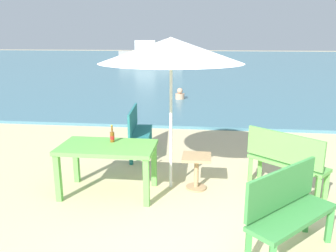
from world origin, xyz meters
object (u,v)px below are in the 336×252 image
Objects in this scene: beer_bottle_amber at (112,136)px; boat_fishing_trawler at (151,56)px; bench_green_right at (286,158)px; side_table_wood at (196,167)px; picnic_table_green at (108,152)px; bench_teal_center at (138,129)px; patio_umbrella at (171,50)px; swimmer_person at (180,95)px; bench_green_left at (288,207)px.

boat_fishing_trawler is at bearing 98.23° from beer_bottle_amber.
beer_bottle_amber is 0.23× the size of bench_green_right.
picnic_table_green is at bearing -166.65° from side_table_wood.
boat_fishing_trawler is (-4.79, 24.12, 0.44)m from side_table_wood.
side_table_wood is at bearing -49.70° from bench_teal_center.
patio_umbrella is 2.00× the size of bench_green_right.
swimmer_person is (0.42, 7.79, -0.41)m from picnic_table_green.
picnic_table_green is 1.76m from bench_teal_center.
beer_bottle_amber is at bearing 149.53° from bench_green_left.
picnic_table_green is 0.61× the size of patio_umbrella.
bench_green_left is 0.96× the size of bench_green_right.
boat_fishing_trawler reaches higher than beer_bottle_amber.
bench_teal_center is (-0.82, 1.44, -1.58)m from patio_umbrella.
boat_fishing_trawler is at bearing 102.80° from bench_green_left.
picnic_table_green is 5.28× the size of beer_bottle_amber.
picnic_table_green reaches higher than swimmer_person.
swimmer_person is 0.08× the size of boat_fishing_trawler.
patio_umbrella is 4.26× the size of side_table_wood.
side_table_wood reaches higher than swimmer_person.
patio_umbrella is at bearing 133.67° from bench_green_left.
boat_fishing_trawler reaches higher than side_table_wood.
bench_teal_center is 22.96m from boat_fishing_trawler.
bench_green_right is at bearing 79.10° from bench_green_left.
bench_green_right is at bearing 7.92° from picnic_table_green.
beer_bottle_amber is 0.65× the size of swimmer_person.
bench_teal_center and bench_green_right have the same top height.
bench_green_left is (1.03, -1.50, 0.19)m from side_table_wood.
patio_umbrella is 2.34m from bench_green_right.
beer_bottle_amber is 0.22× the size of bench_teal_center.
swimmer_person is at bearing 86.94° from picnic_table_green.
patio_umbrella is (0.88, 0.14, 1.26)m from beer_bottle_amber.
bench_teal_center is at bearing 88.04° from beer_bottle_amber.
side_table_wood is 1.34m from bench_green_right.
beer_bottle_amber is 0.05× the size of boat_fishing_trawler.
beer_bottle_amber reaches higher than swimmer_person.
bench_green_left is at bearing -77.91° from swimmer_person.
patio_umbrella is at bearing 179.43° from side_table_wood.
bench_teal_center is 6.05m from swimmer_person.
side_table_wood is 1.90m from bench_teal_center.
bench_green_right is (2.61, 0.19, -0.31)m from beer_bottle_amber.
bench_green_left is 1.58m from bench_green_right.
boat_fishing_trawler is at bearing 103.18° from swimmer_person.
bench_teal_center is at bearing 151.51° from bench_green_right.
picnic_table_green is 1.38m from side_table_wood.
beer_bottle_amber is 1.61m from bench_teal_center.
bench_green_right is 7.75m from swimmer_person.
side_table_wood is 0.47× the size of bench_green_right.
bench_green_left is (2.34, -1.19, -0.11)m from picnic_table_green.
bench_green_right is at bearing -75.74° from boat_fishing_trawler.
swimmer_person is at bearing 86.85° from bench_teal_center.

